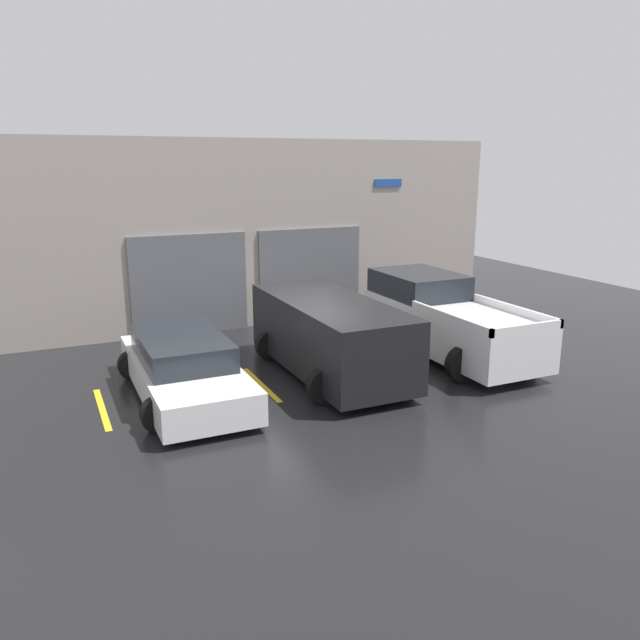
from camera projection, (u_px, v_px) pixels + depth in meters
name	position (u px, v px, depth m)	size (l,w,h in m)	color
ground_plane	(302.00, 354.00, 14.96)	(28.00, 28.00, 0.00)	black
shophouse_building	(254.00, 235.00, 17.23)	(14.72, 0.68, 5.09)	#9E9389
pickup_truck	(444.00, 319.00, 14.86)	(2.39, 5.06, 1.79)	white
sedan_white	(184.00, 368.00, 12.20)	(2.18, 4.68, 1.22)	white
sedan_side	(330.00, 335.00, 13.37)	(2.33, 4.78, 1.64)	black
parking_stripe_far_left	(102.00, 409.00, 11.67)	(0.12, 2.20, 0.01)	gold
parking_stripe_left	(261.00, 384.00, 12.95)	(0.12, 2.20, 0.01)	gold
parking_stripe_centre	(392.00, 364.00, 14.22)	(0.12, 2.20, 0.01)	gold
parking_stripe_right	(501.00, 348.00, 15.49)	(0.12, 2.20, 0.01)	gold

